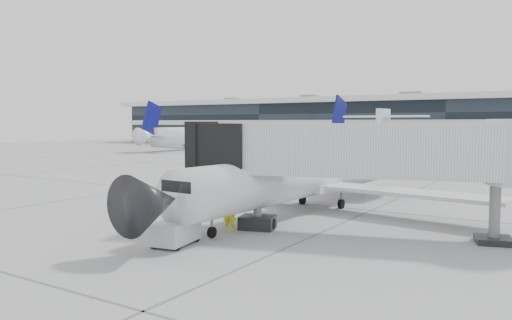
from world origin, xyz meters
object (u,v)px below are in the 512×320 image
Objects in this scene: ramp_worker at (229,213)px; baggage_tug at (176,229)px; jet_bridge at (386,152)px; regional_jet at (314,174)px.

baggage_tug is (-0.60, -3.40, -0.28)m from ramp_worker.
jet_bridge is 8.36m from ramp_worker.
jet_bridge is at bearing -36.04° from regional_jet.
regional_jet is at bearing -115.45° from ramp_worker.
regional_jet reaches higher than ramp_worker.
ramp_worker is 3.46m from baggage_tug.
jet_bridge reaches higher than baggage_tug.
regional_jet reaches higher than jet_bridge.
ramp_worker is (-0.65, -8.48, -1.32)m from regional_jet.
jet_bridge is at bearing 30.54° from baggage_tug.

